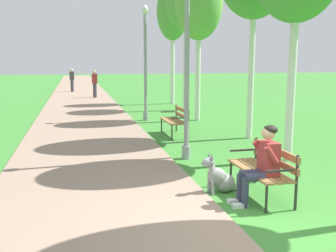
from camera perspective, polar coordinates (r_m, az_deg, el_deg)
name	(u,v)px	position (r m, az deg, el deg)	size (l,w,h in m)	color
ground_plane	(257,228)	(5.65, 12.74, -14.08)	(120.00, 120.00, 0.00)	#3D8433
paved_path	(80,92)	(28.72, -12.60, 4.82)	(3.56, 60.00, 0.04)	gray
park_bench_near	(264,166)	(6.74, 13.67, -5.62)	(0.55, 1.50, 0.85)	olive
park_bench_mid	(176,119)	(11.81, 1.18, 1.08)	(0.55, 1.50, 0.85)	olive
person_seated_on_near_bench	(262,162)	(6.32, 13.37, -5.02)	(0.74, 0.49, 1.25)	#33384C
dog_grey	(220,178)	(6.83, 7.49, -7.42)	(0.83, 0.36, 0.71)	gray
lamp_post_near	(187,56)	(8.86, 2.74, 10.03)	(0.24, 0.24, 4.49)	gray
lamp_post_mid	(145,62)	(14.73, -3.28, 9.18)	(0.24, 0.24, 4.18)	gray
birch_tree_fourth	(199,2)	(14.90, 4.45, 17.32)	(1.74, 1.68, 5.69)	silver
birch_tree_fifth	(186,6)	(18.05, 2.61, 16.86)	(1.82, 1.91, 5.66)	silver
birch_tree_sixth	(173,12)	(20.64, 0.66, 16.04)	(1.60, 1.59, 6.10)	silver
pedestrian_distant	(95,84)	(23.96, -10.50, 5.98)	(0.32, 0.22, 1.65)	#383842
pedestrian_further_distant	(72,80)	(28.73, -13.65, 6.42)	(0.32, 0.22, 1.65)	#383842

